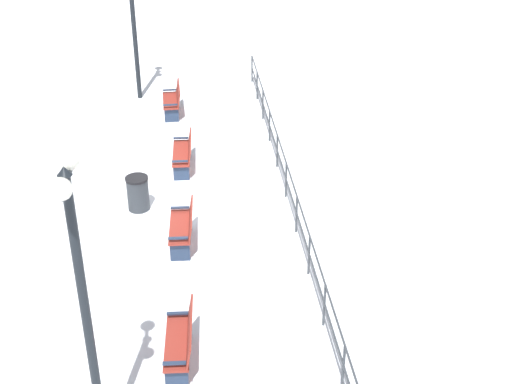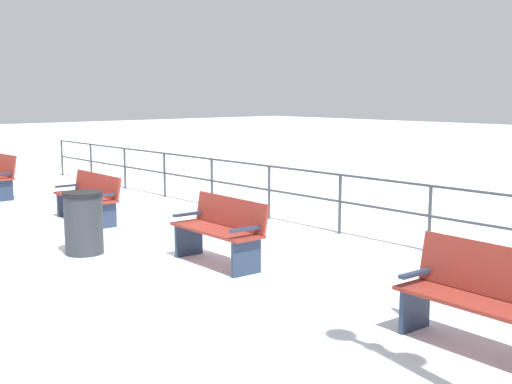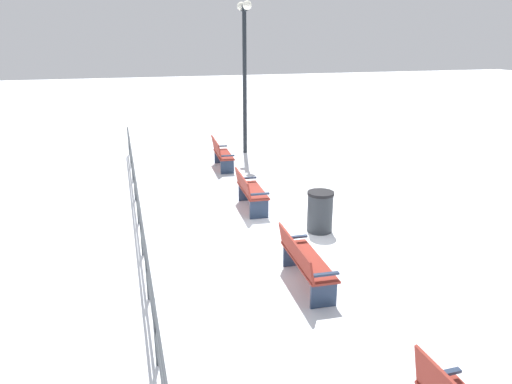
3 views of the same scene
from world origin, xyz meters
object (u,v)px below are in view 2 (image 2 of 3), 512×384
bench_fourth (482,297)px  trash_bin (84,223)px  bench_second (89,196)px  bench_third (220,229)px

bench_fourth → trash_bin: size_ratio=1.75×
bench_second → trash_bin: 2.45m
bench_second → bench_third: bearing=90.7°
bench_third → trash_bin: trash_bin is taller
bench_second → bench_third: bench_third is taller
bench_third → bench_second: bearing=-88.8°
bench_second → bench_fourth: (0.18, 7.74, 0.02)m
bench_third → bench_fourth: size_ratio=0.99×
bench_third → bench_fourth: bench_fourth is taller
bench_fourth → bench_second: bearing=-88.4°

